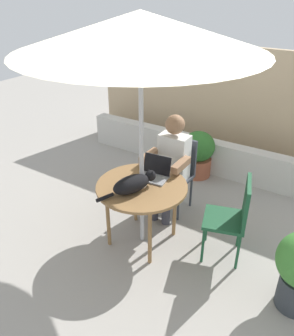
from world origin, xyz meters
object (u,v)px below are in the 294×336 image
patio_umbrella (140,31)px  cat (134,184)px  patio_table (142,190)px  person_seated (171,161)px  chair_empty (234,214)px  laptop (155,171)px  chair_occupied (177,169)px  potted_plant_near_fence (198,153)px

patio_umbrella → cat: (-0.01, -0.13, -1.37)m
patio_table → cat: bearing=-93.7°
person_seated → chair_empty: bearing=-21.3°
patio_table → laptop: size_ratio=2.86×
chair_occupied → person_seated: 0.23m
chair_occupied → cat: bearing=-90.5°
chair_occupied → laptop: bearing=-87.5°
patio_umbrella → laptop: (0.02, 0.23, -1.39)m
patio_table → person_seated: size_ratio=0.75×
person_seated → cat: bearing=-90.6°
patio_table → chair_empty: (0.89, 0.27, -0.11)m
potted_plant_near_fence → person_seated: bearing=-84.6°
person_seated → potted_plant_near_fence: size_ratio=1.84×
laptop → cat: size_ratio=0.54×
chair_occupied → potted_plant_near_fence: chair_occupied is taller
patio_table → patio_umbrella: 1.52m
patio_table → chair_empty: chair_empty is taller
person_seated → cat: person_seated is taller
chair_occupied → person_seated: size_ratio=0.73×
chair_empty → cat: size_ratio=1.49×
chair_occupied → cat: 0.94m
chair_empty → person_seated: size_ratio=0.73×
chair_occupied → person_seated: person_seated is taller
patio_umbrella → cat: bearing=-93.7°
person_seated → chair_occupied: bearing=90.0°
patio_table → chair_empty: size_ratio=1.04×
laptop → potted_plant_near_fence: (-0.12, 1.40, -0.41)m
patio_table → cat: cat is taller
patio_umbrella → potted_plant_near_fence: patio_umbrella is taller
cat → chair_occupied: bearing=89.5°
cat → potted_plant_near_fence: bearing=92.9°
potted_plant_near_fence → patio_umbrella: bearing=-86.6°
chair_empty → laptop: 0.90m
laptop → potted_plant_near_fence: laptop is taller
chair_occupied → patio_umbrella: bearing=-90.0°
patio_table → patio_umbrella: (0.00, 0.00, 1.52)m
cat → person_seated: bearing=89.4°
person_seated → laptop: 0.40m
person_seated → laptop: (0.02, -0.39, 0.07)m
chair_empty → cat: 1.02m
patio_table → patio_umbrella: patio_umbrella is taller
patio_table → laptop: bearing=84.0°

